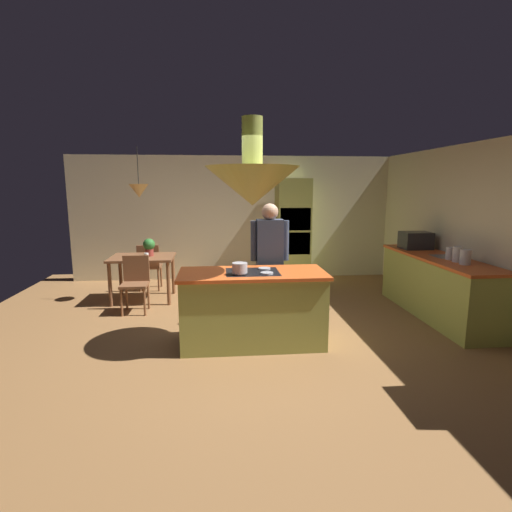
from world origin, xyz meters
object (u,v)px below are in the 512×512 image
oven_tower (293,231)px  cup_on_table (146,256)px  canister_sugar (457,254)px  microwave_on_counter (416,240)px  kitchen_island (253,308)px  dining_table (143,263)px  person_at_island (270,256)px  canister_tea (450,253)px  potted_plant_on_table (149,246)px  chair_by_back_wall (149,264)px  canister_flour (465,257)px  chair_facing_island (135,280)px  cooking_pot_on_cooktop (240,268)px

oven_tower → cup_on_table: oven_tower is taller
canister_sugar → microwave_on_counter: bearing=90.0°
kitchen_island → dining_table: bearing=129.0°
person_at_island → canister_tea: 2.55m
canister_tea → microwave_on_counter: microwave_on_counter is taller
potted_plant_on_table → canister_tea: 4.70m
dining_table → canister_sugar: bearing=-20.9°
chair_by_back_wall → canister_sugar: canister_sugar is taller
oven_tower → cup_on_table: 3.02m
potted_plant_on_table → canister_sugar: size_ratio=1.42×
oven_tower → person_at_island: (-0.80, -2.57, -0.06)m
potted_plant_on_table → canister_flour: (4.42, -1.94, 0.08)m
chair_facing_island → chair_by_back_wall: bearing=90.0°
kitchen_island → oven_tower: size_ratio=0.85×
oven_tower → person_at_island: size_ratio=1.22×
cup_on_table → dining_table: bearing=117.5°
potted_plant_on_table → microwave_on_counter: size_ratio=0.65×
dining_table → canister_flour: bearing=-22.8°
cup_on_table → canister_sugar: bearing=-19.0°
potted_plant_on_table → cup_on_table: bearing=-92.2°
chair_by_back_wall → potted_plant_on_table: bearing=100.9°
canister_tea → cup_on_table: bearing=163.1°
canister_tea → kitchen_island: bearing=-169.0°
kitchen_island → canister_flour: bearing=3.8°
cup_on_table → canister_tea: canister_tea is taller
potted_plant_on_table → canister_tea: canister_tea is taller
dining_table → chair_by_back_wall: size_ratio=1.21×
person_at_island → canister_tea: size_ratio=9.76×
kitchen_island → cup_on_table: (-1.59, 1.89, 0.34)m
kitchen_island → potted_plant_on_table: (-1.58, 2.13, 0.47)m
kitchen_island → potted_plant_on_table: size_ratio=5.93×
oven_tower → canister_tea: bearing=-57.1°
kitchen_island → chair_facing_island: (-1.70, 1.47, 0.04)m
cooking_pot_on_cooktop → dining_table: bearing=124.6°
chair_facing_island → canister_flour: canister_flour is taller
cup_on_table → microwave_on_counter: microwave_on_counter is taller
dining_table → cooking_pot_on_cooktop: cooking_pot_on_cooktop is taller
canister_tea → chair_facing_island: bearing=168.6°
dining_table → canister_tea: bearing=-18.9°
potted_plant_on_table → cup_on_table: (-0.01, -0.23, -0.12)m
potted_plant_on_table → microwave_on_counter: (4.42, -0.60, 0.12)m
kitchen_island → potted_plant_on_table: bearing=126.7°
chair_by_back_wall → canister_sugar: 5.14m
kitchen_island → person_at_island: (0.30, 0.67, 0.52)m
cooking_pot_on_cooktop → chair_by_back_wall: bearing=118.3°
oven_tower → chair_facing_island: size_ratio=2.40×
microwave_on_counter → cooking_pot_on_cooktop: 3.43m
chair_by_back_wall → cup_on_table: bearing=97.3°
chair_facing_island → canister_tea: canister_tea is taller
oven_tower → cooking_pot_on_cooktop: (-1.26, -3.37, -0.05)m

